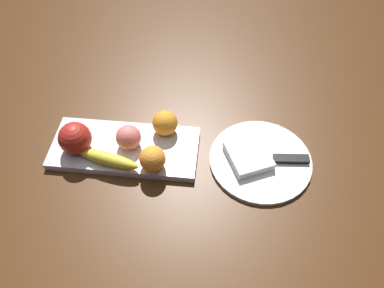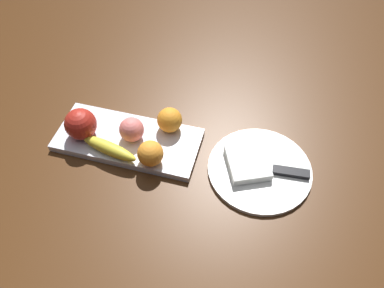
{
  "view_description": "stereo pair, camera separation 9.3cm",
  "coord_description": "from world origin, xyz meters",
  "px_view_note": "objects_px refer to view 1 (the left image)",
  "views": [
    {
      "loc": [
        -0.28,
        0.6,
        0.78
      ],
      "look_at": [
        -0.23,
        0.03,
        0.05
      ],
      "focal_mm": 34.87,
      "sensor_mm": 36.0,
      "label": 1
    },
    {
      "loc": [
        -0.37,
        0.58,
        0.78
      ],
      "look_at": [
        -0.23,
        0.03,
        0.05
      ],
      "focal_mm": 34.87,
      "sensor_mm": 36.0,
      "label": 2
    }
  ],
  "objects_px": {
    "dinner_plate": "(260,160)",
    "fruit_tray": "(125,148)",
    "orange_near_apple": "(165,123)",
    "peach": "(128,137)",
    "folded_napkin": "(248,155)",
    "knife": "(285,159)",
    "banana": "(108,159)",
    "orange_near_banana": "(153,159)",
    "apple": "(75,138)"
  },
  "relations": [
    {
      "from": "orange_near_banana",
      "to": "folded_napkin",
      "type": "xyz_separation_m",
      "value": [
        -0.23,
        -0.06,
        -0.03
      ]
    },
    {
      "from": "folded_napkin",
      "to": "orange_near_apple",
      "type": "bearing_deg",
      "value": -15.15
    },
    {
      "from": "fruit_tray",
      "to": "banana",
      "type": "distance_m",
      "value": 0.07
    },
    {
      "from": "fruit_tray",
      "to": "banana",
      "type": "bearing_deg",
      "value": 66.28
    },
    {
      "from": "apple",
      "to": "orange_near_banana",
      "type": "height_order",
      "value": "apple"
    },
    {
      "from": "apple",
      "to": "knife",
      "type": "bearing_deg",
      "value": -177.58
    },
    {
      "from": "knife",
      "to": "banana",
      "type": "bearing_deg",
      "value": 3.27
    },
    {
      "from": "fruit_tray",
      "to": "knife",
      "type": "relative_size",
      "value": 2.09
    },
    {
      "from": "orange_near_banana",
      "to": "orange_near_apple",
      "type": "bearing_deg",
      "value": -96.46
    },
    {
      "from": "orange_near_banana",
      "to": "folded_napkin",
      "type": "height_order",
      "value": "orange_near_banana"
    },
    {
      "from": "folded_napkin",
      "to": "banana",
      "type": "bearing_deg",
      "value": 9.5
    },
    {
      "from": "orange_near_apple",
      "to": "peach",
      "type": "xyz_separation_m",
      "value": [
        0.08,
        0.06,
        -0.0
      ]
    },
    {
      "from": "dinner_plate",
      "to": "peach",
      "type": "bearing_deg",
      "value": -0.62
    },
    {
      "from": "dinner_plate",
      "to": "orange_near_banana",
      "type": "bearing_deg",
      "value": 11.99
    },
    {
      "from": "banana",
      "to": "dinner_plate",
      "type": "relative_size",
      "value": 0.61
    },
    {
      "from": "orange_near_apple",
      "to": "knife",
      "type": "distance_m",
      "value": 0.32
    },
    {
      "from": "fruit_tray",
      "to": "dinner_plate",
      "type": "xyz_separation_m",
      "value": [
        -0.35,
        0.0,
        -0.0
      ]
    },
    {
      "from": "banana",
      "to": "orange_near_apple",
      "type": "bearing_deg",
      "value": -124.68
    },
    {
      "from": "banana",
      "to": "folded_napkin",
      "type": "height_order",
      "value": "banana"
    },
    {
      "from": "peach",
      "to": "knife",
      "type": "bearing_deg",
      "value": 179.8
    },
    {
      "from": "dinner_plate",
      "to": "fruit_tray",
      "type": "bearing_deg",
      "value": -0.0
    },
    {
      "from": "orange_near_banana",
      "to": "dinner_plate",
      "type": "relative_size",
      "value": 0.25
    },
    {
      "from": "banana",
      "to": "peach",
      "type": "distance_m",
      "value": 0.07
    },
    {
      "from": "banana",
      "to": "orange_near_banana",
      "type": "relative_size",
      "value": 2.46
    },
    {
      "from": "fruit_tray",
      "to": "knife",
      "type": "distance_m",
      "value": 0.41
    },
    {
      "from": "orange_near_apple",
      "to": "dinner_plate",
      "type": "relative_size",
      "value": 0.25
    },
    {
      "from": "orange_near_banana",
      "to": "dinner_plate",
      "type": "bearing_deg",
      "value": -168.01
    },
    {
      "from": "apple",
      "to": "peach",
      "type": "bearing_deg",
      "value": -169.63
    },
    {
      "from": "banana",
      "to": "knife",
      "type": "distance_m",
      "value": 0.44
    },
    {
      "from": "peach",
      "to": "fruit_tray",
      "type": "bearing_deg",
      "value": 14.32
    },
    {
      "from": "apple",
      "to": "dinner_plate",
      "type": "xyz_separation_m",
      "value": [
        -0.47,
        -0.02,
        -0.06
      ]
    },
    {
      "from": "knife",
      "to": "folded_napkin",
      "type": "bearing_deg",
      "value": -3.14
    },
    {
      "from": "orange_near_apple",
      "to": "dinner_plate",
      "type": "bearing_deg",
      "value": 166.72
    },
    {
      "from": "orange_near_banana",
      "to": "dinner_plate",
      "type": "height_order",
      "value": "orange_near_banana"
    },
    {
      "from": "folded_napkin",
      "to": "knife",
      "type": "relative_size",
      "value": 0.61
    },
    {
      "from": "apple",
      "to": "folded_napkin",
      "type": "bearing_deg",
      "value": -177.36
    },
    {
      "from": "apple",
      "to": "banana",
      "type": "bearing_deg",
      "value": 157.18
    },
    {
      "from": "apple",
      "to": "orange_near_banana",
      "type": "distance_m",
      "value": 0.2
    },
    {
      "from": "fruit_tray",
      "to": "banana",
      "type": "height_order",
      "value": "banana"
    },
    {
      "from": "orange_near_apple",
      "to": "peach",
      "type": "bearing_deg",
      "value": 33.43
    },
    {
      "from": "fruit_tray",
      "to": "peach",
      "type": "xyz_separation_m",
      "value": [
        -0.01,
        -0.0,
        0.04
      ]
    },
    {
      "from": "banana",
      "to": "orange_near_banana",
      "type": "height_order",
      "value": "orange_near_banana"
    },
    {
      "from": "peach",
      "to": "folded_napkin",
      "type": "height_order",
      "value": "peach"
    },
    {
      "from": "folded_napkin",
      "to": "peach",
      "type": "bearing_deg",
      "value": -0.69
    },
    {
      "from": "orange_near_banana",
      "to": "folded_napkin",
      "type": "bearing_deg",
      "value": -166.4
    },
    {
      "from": "peach",
      "to": "folded_napkin",
      "type": "relative_size",
      "value": 0.58
    },
    {
      "from": "banana",
      "to": "knife",
      "type": "xyz_separation_m",
      "value": [
        -0.44,
        -0.06,
        -0.02
      ]
    },
    {
      "from": "apple",
      "to": "folded_napkin",
      "type": "xyz_separation_m",
      "value": [
        -0.43,
        -0.02,
        -0.04
      ]
    },
    {
      "from": "banana",
      "to": "peach",
      "type": "height_order",
      "value": "peach"
    },
    {
      "from": "fruit_tray",
      "to": "dinner_plate",
      "type": "bearing_deg",
      "value": 180.0
    }
  ]
}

